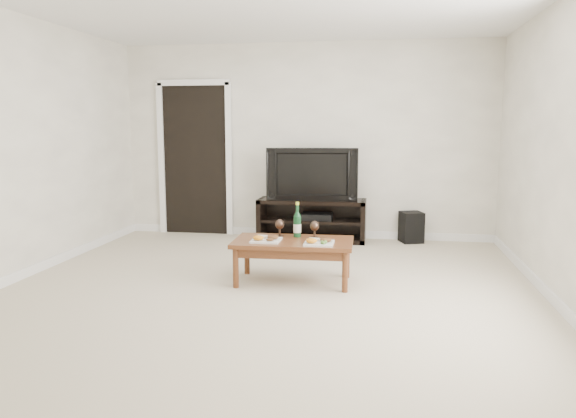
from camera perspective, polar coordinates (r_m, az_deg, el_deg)
The scene contains 13 objects.
floor at distance 5.11m, azimuth -2.44°, elevation -8.79°, with size 5.50×5.50×0.00m, color #C0B19B.
back_wall at distance 7.61m, azimuth 1.83°, elevation 6.89°, with size 5.00×0.04×2.60m, color white.
doorway at distance 7.95m, azimuth -9.39°, elevation 4.87°, with size 0.90×0.02×2.05m, color black.
media_console at distance 7.43m, azimuth 2.43°, elevation -1.10°, with size 1.42×0.45×0.55m, color black.
television at distance 7.35m, azimuth 2.46°, elevation 3.62°, with size 1.18×0.15×0.68m, color black.
av_receiver at distance 7.40m, azimuth 2.94°, elevation -0.75°, with size 0.40×0.30×0.08m, color black.
subwoofer at distance 7.49m, azimuth 12.41°, elevation -1.81°, with size 0.27×0.27×0.40m, color black.
coffee_table at distance 5.47m, azimuth 0.53°, elevation -5.34°, with size 1.14×0.62×0.42m, color #5E301A.
plate_left at distance 5.37m, azimuth -2.23°, elevation -2.93°, with size 0.27×0.27×0.07m, color white.
plate_right at distance 5.25m, azimuth 3.18°, elevation -3.21°, with size 0.27×0.27×0.07m, color white.
wine_bottle at distance 5.55m, azimuth 0.95°, elevation -1.07°, with size 0.07×0.07×0.35m, color #0F3A1B.
goblet_left at distance 5.60m, azimuth -0.84°, elevation -1.91°, with size 0.09×0.09×0.17m, color #3C2A20, non-canonical shape.
goblet_right at distance 5.52m, azimuth 2.71°, elevation -2.09°, with size 0.09×0.09×0.17m, color #3C2A20, non-canonical shape.
Camera 1 is at (1.02, -4.77, 1.53)m, focal length 35.00 mm.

